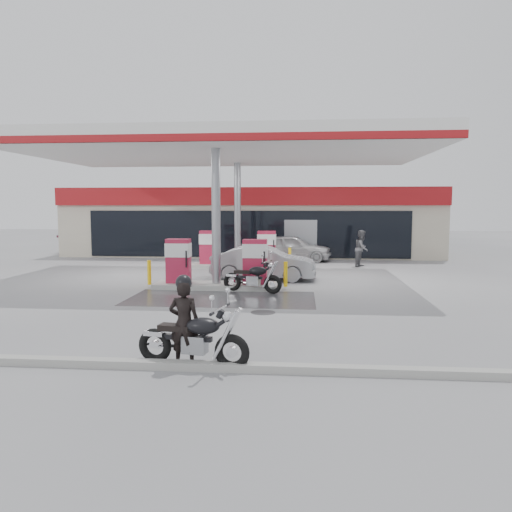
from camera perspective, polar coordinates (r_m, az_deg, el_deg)
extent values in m
plane|color=gray|center=(16.26, -5.71, -4.82)|extent=(90.00, 90.00, 0.00)
cube|color=#4C4C4F|center=(16.17, -3.97, -4.85)|extent=(6.00, 3.00, 0.00)
cylinder|color=#38383A|center=(14.05, 0.80, -6.46)|extent=(0.70, 0.70, 0.01)
cube|color=gray|center=(9.66, -13.79, -11.90)|extent=(28.00, 0.25, 0.15)
cube|color=beige|center=(31.85, -0.27, 4.01)|extent=(22.00, 8.00, 4.00)
cube|color=black|center=(27.87, -1.06, 2.52)|extent=(18.00, 0.10, 2.60)
cube|color=maroon|center=(27.76, -1.09, 6.85)|extent=(22.00, 0.25, 1.00)
cube|color=navy|center=(27.82, 13.48, 6.69)|extent=(3.50, 0.12, 0.80)
cube|color=gray|center=(27.68, 5.11, 1.86)|extent=(1.80, 0.14, 2.20)
cube|color=silver|center=(21.04, -3.22, 12.10)|extent=(16.00, 10.00, 0.60)
cube|color=maroon|center=(16.18, -5.86, 13.35)|extent=(16.00, 0.12, 0.24)
cube|color=maroon|center=(25.91, -1.58, 10.51)|extent=(16.00, 0.12, 0.24)
cylinder|color=gray|center=(17.96, -4.58, 4.51)|extent=(0.32, 0.32, 5.00)
cylinder|color=gray|center=(23.89, -2.12, 4.83)|extent=(0.32, 0.32, 5.00)
cube|color=#9E9E99|center=(18.18, -4.52, -3.39)|extent=(4.50, 1.30, 0.18)
cube|color=#A21B38|center=(18.35, -8.85, -0.55)|extent=(0.85, 0.48, 1.60)
cube|color=#A21B38|center=(17.88, -0.11, -0.65)|extent=(0.85, 0.48, 1.60)
cube|color=silver|center=(18.31, -8.87, 0.69)|extent=(0.88, 0.52, 0.50)
cube|color=silver|center=(17.84, -0.11, 0.63)|extent=(0.88, 0.52, 0.50)
cylinder|color=yellow|center=(18.70, -12.10, -1.85)|extent=(0.14, 0.14, 0.90)
cylinder|color=yellow|center=(17.86, 3.40, -2.09)|extent=(0.14, 0.14, 0.90)
cube|color=#9E9E99|center=(24.06, -2.10, -1.13)|extent=(4.50, 1.30, 0.18)
cube|color=#A21B38|center=(24.19, -5.40, 1.01)|extent=(0.85, 0.48, 1.60)
cube|color=#A21B38|center=(23.83, 1.23, 0.96)|extent=(0.85, 0.48, 1.60)
cube|color=silver|center=(24.16, -5.41, 1.95)|extent=(0.88, 0.52, 0.50)
cube|color=silver|center=(23.80, 1.24, 1.92)|extent=(0.88, 0.52, 0.50)
cylinder|color=yellow|center=(24.45, -7.92, -0.01)|extent=(0.14, 0.14, 0.90)
cylinder|color=yellow|center=(23.82, 3.87, -0.12)|extent=(0.14, 0.14, 0.90)
torus|color=black|center=(9.22, -2.76, -10.91)|extent=(0.69, 0.28, 0.67)
torus|color=black|center=(9.80, -11.47, -10.00)|extent=(0.69, 0.28, 0.67)
cube|color=gray|center=(9.44, -7.01, -9.98)|extent=(0.49, 0.34, 0.33)
cube|color=black|center=(9.48, -7.96, -9.23)|extent=(1.01, 0.29, 0.09)
ellipsoid|color=black|center=(9.29, -6.07, -7.95)|extent=(0.68, 0.46, 0.31)
cube|color=black|center=(9.52, -9.22, -8.07)|extent=(0.65, 0.37, 0.11)
cylinder|color=silver|center=(9.10, -4.13, -6.06)|extent=(0.19, 0.84, 0.04)
sphere|color=silver|center=(9.09, -3.32, -6.94)|extent=(0.20, 0.20, 0.20)
cylinder|color=silver|center=(9.83, -9.69, -10.06)|extent=(1.00, 0.27, 0.09)
imported|color=black|center=(9.43, -8.20, -7.61)|extent=(0.62, 0.43, 1.62)
torus|color=black|center=(16.92, 1.92, -3.26)|extent=(0.67, 0.33, 0.65)
torus|color=black|center=(17.46, -2.73, -2.97)|extent=(0.67, 0.33, 0.65)
cube|color=gray|center=(17.15, -0.31, -2.84)|extent=(0.49, 0.37, 0.33)
cube|color=black|center=(17.19, -0.81, -2.45)|extent=(0.97, 0.37, 0.09)
ellipsoid|color=black|center=(17.04, 0.20, -1.71)|extent=(0.68, 0.50, 0.30)
cube|color=black|center=(17.25, -1.48, -1.84)|extent=(0.65, 0.42, 0.11)
cylinder|color=silver|center=(16.89, 1.24, -0.67)|extent=(0.27, 0.80, 0.04)
sphere|color=silver|center=(16.86, 1.65, -1.12)|extent=(0.20, 0.20, 0.20)
cylinder|color=silver|center=(17.51, -1.78, -3.02)|extent=(0.96, 0.35, 0.09)
imported|color=silver|center=(26.99, 4.14, 0.95)|extent=(4.32, 2.01, 1.43)
imported|color=#56565B|center=(24.95, 12.00, 0.86)|extent=(0.97, 1.07, 1.79)
imported|color=#95989D|center=(20.08, 0.89, -0.77)|extent=(4.25, 1.65, 1.38)
imported|color=#480F1E|center=(32.52, -18.45, 1.27)|extent=(4.41, 2.93, 1.19)
imported|color=#521711|center=(29.82, 8.00, 1.16)|extent=(4.50, 2.25, 1.22)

